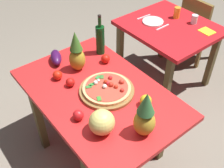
{
  "coord_description": "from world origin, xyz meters",
  "views": [
    {
      "loc": [
        1.24,
        -0.85,
        2.15
      ],
      "look_at": [
        0.04,
        0.1,
        0.8
      ],
      "focal_mm": 43.74,
      "sensor_mm": 36.0,
      "label": 1
    }
  ],
  "objects_px": {
    "wine_bottle": "(100,39)",
    "napkin_folded": "(207,31)",
    "pineapple_right": "(145,116)",
    "pizza": "(107,88)",
    "tomato_beside_pepper": "(106,59)",
    "knife_utensil": "(163,27)",
    "display_table": "(99,100)",
    "dinner_plate": "(153,22)",
    "melon": "(102,122)",
    "dining_chair": "(198,26)",
    "drinking_glass_water": "(194,19)",
    "tomato_by_bottle": "(78,115)",
    "fork_utensil": "(144,17)",
    "drinking_glass_juice": "(177,13)",
    "tomato_near_board": "(70,82)",
    "background_table": "(169,35)",
    "pizza_board": "(107,90)",
    "tomato_at_corner": "(57,75)",
    "bell_pepper": "(146,101)",
    "eggplant": "(56,57)",
    "pineapple_left": "(77,53)"
  },
  "relations": [
    {
      "from": "pineapple_right",
      "to": "tomato_near_board",
      "type": "xyz_separation_m",
      "value": [
        -0.68,
        -0.12,
        -0.12
      ]
    },
    {
      "from": "tomato_beside_pepper",
      "to": "fork_utensil",
      "type": "xyz_separation_m",
      "value": [
        -0.39,
        0.81,
        -0.03
      ]
    },
    {
      "from": "pizza",
      "to": "tomato_beside_pepper",
      "type": "xyz_separation_m",
      "value": [
        -0.3,
        0.21,
        -0.0
      ]
    },
    {
      "from": "pizza",
      "to": "knife_utensil",
      "type": "height_order",
      "value": "pizza"
    },
    {
      "from": "tomato_by_bottle",
      "to": "knife_utensil",
      "type": "bearing_deg",
      "value": 110.51
    },
    {
      "from": "wine_bottle",
      "to": "drinking_glass_water",
      "type": "relative_size",
      "value": 4.02
    },
    {
      "from": "melon",
      "to": "background_table",
      "type": "bearing_deg",
      "value": 115.81
    },
    {
      "from": "background_table",
      "to": "tomato_by_bottle",
      "type": "height_order",
      "value": "tomato_by_bottle"
    },
    {
      "from": "wine_bottle",
      "to": "napkin_folded",
      "type": "distance_m",
      "value": 1.12
    },
    {
      "from": "eggplant",
      "to": "tomato_by_bottle",
      "type": "relative_size",
      "value": 2.63
    },
    {
      "from": "pineapple_right",
      "to": "bell_pepper",
      "type": "distance_m",
      "value": 0.27
    },
    {
      "from": "knife_utensil",
      "to": "napkin_folded",
      "type": "bearing_deg",
      "value": 40.02
    },
    {
      "from": "wine_bottle",
      "to": "dining_chair",
      "type": "bearing_deg",
      "value": 91.04
    },
    {
      "from": "knife_utensil",
      "to": "napkin_folded",
      "type": "distance_m",
      "value": 0.44
    },
    {
      "from": "pineapple_right",
      "to": "knife_utensil",
      "type": "height_order",
      "value": "pineapple_right"
    },
    {
      "from": "melon",
      "to": "napkin_folded",
      "type": "relative_size",
      "value": 1.21
    },
    {
      "from": "melon",
      "to": "drinking_glass_water",
      "type": "distance_m",
      "value": 1.69
    },
    {
      "from": "pizza",
      "to": "tomato_beside_pepper",
      "type": "distance_m",
      "value": 0.37
    },
    {
      "from": "pizza",
      "to": "eggplant",
      "type": "relative_size",
      "value": 1.81
    },
    {
      "from": "melon",
      "to": "bell_pepper",
      "type": "height_order",
      "value": "melon"
    },
    {
      "from": "pineapple_left",
      "to": "melon",
      "type": "relative_size",
      "value": 2.07
    },
    {
      "from": "pineapple_right",
      "to": "napkin_folded",
      "type": "xyz_separation_m",
      "value": [
        -0.53,
        1.37,
        -0.15
      ]
    },
    {
      "from": "background_table",
      "to": "tomato_beside_pepper",
      "type": "relative_size",
      "value": 11.92
    },
    {
      "from": "display_table",
      "to": "napkin_folded",
      "type": "relative_size",
      "value": 9.34
    },
    {
      "from": "tomato_by_bottle",
      "to": "knife_utensil",
      "type": "distance_m",
      "value": 1.44
    },
    {
      "from": "dining_chair",
      "to": "pineapple_right",
      "type": "xyz_separation_m",
      "value": [
        0.92,
        -1.82,
        0.42
      ]
    },
    {
      "from": "tomato_by_bottle",
      "to": "dining_chair",
      "type": "bearing_deg",
      "value": 105.24
    },
    {
      "from": "display_table",
      "to": "dinner_plate",
      "type": "relative_size",
      "value": 5.95
    },
    {
      "from": "drinking_glass_juice",
      "to": "knife_utensil",
      "type": "relative_size",
      "value": 0.66
    },
    {
      "from": "dinner_plate",
      "to": "bell_pepper",
      "type": "bearing_deg",
      "value": -47.38
    },
    {
      "from": "tomato_beside_pepper",
      "to": "tomato_by_bottle",
      "type": "bearing_deg",
      "value": -53.39
    },
    {
      "from": "pizza_board",
      "to": "tomato_at_corner",
      "type": "height_order",
      "value": "tomato_at_corner"
    },
    {
      "from": "drinking_glass_juice",
      "to": "dining_chair",
      "type": "bearing_deg",
      "value": 90.74
    },
    {
      "from": "drinking_glass_juice",
      "to": "dinner_plate",
      "type": "xyz_separation_m",
      "value": [
        -0.08,
        -0.27,
        -0.05
      ]
    },
    {
      "from": "pineapple_left",
      "to": "tomato_by_bottle",
      "type": "relative_size",
      "value": 4.6
    },
    {
      "from": "dining_chair",
      "to": "tomato_near_board",
      "type": "bearing_deg",
      "value": 97.8
    },
    {
      "from": "pizza",
      "to": "wine_bottle",
      "type": "xyz_separation_m",
      "value": [
        -0.44,
        0.27,
        0.1
      ]
    },
    {
      "from": "background_table",
      "to": "napkin_folded",
      "type": "xyz_separation_m",
      "value": [
        0.31,
        0.19,
        0.12
      ]
    },
    {
      "from": "drinking_glass_juice",
      "to": "tomato_by_bottle",
      "type": "bearing_deg",
      "value": -70.86
    },
    {
      "from": "tomato_near_board",
      "to": "tomato_by_bottle",
      "type": "height_order",
      "value": "tomato_by_bottle"
    },
    {
      "from": "dining_chair",
      "to": "fork_utensil",
      "type": "distance_m",
      "value": 0.81
    },
    {
      "from": "dining_chair",
      "to": "pineapple_left",
      "type": "relative_size",
      "value": 2.43
    },
    {
      "from": "background_table",
      "to": "pizza",
      "type": "xyz_separation_m",
      "value": [
        0.39,
        -1.12,
        0.15
      ]
    },
    {
      "from": "display_table",
      "to": "fork_utensil",
      "type": "xyz_separation_m",
      "value": [
        -0.65,
        1.08,
        0.09
      ]
    },
    {
      "from": "tomato_near_board",
      "to": "knife_utensil",
      "type": "xyz_separation_m",
      "value": [
        -0.18,
        1.21,
        -0.03
      ]
    },
    {
      "from": "dinner_plate",
      "to": "melon",
      "type": "bearing_deg",
      "value": -57.29
    },
    {
      "from": "display_table",
      "to": "tomato_at_corner",
      "type": "relative_size",
      "value": 17.0
    },
    {
      "from": "pineapple_left",
      "to": "eggplant",
      "type": "xyz_separation_m",
      "value": [
        -0.2,
        -0.09,
        -0.11
      ]
    },
    {
      "from": "pineapple_right",
      "to": "tomato_near_board",
      "type": "distance_m",
      "value": 0.7
    },
    {
      "from": "dining_chair",
      "to": "drinking_glass_juice",
      "type": "xyz_separation_m",
      "value": [
        0.01,
        -0.46,
        0.33
      ]
    }
  ]
}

